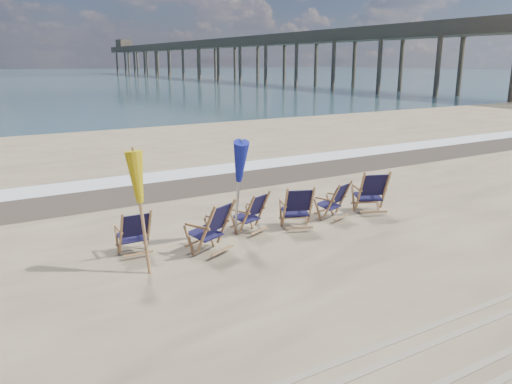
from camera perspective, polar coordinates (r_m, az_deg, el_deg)
surf_foam at (r=15.69m, az=-11.52°, el=1.70°), size 200.00×1.40×0.01m
wet_sand_strip at (r=14.32m, az=-9.50°, el=0.54°), size 200.00×2.60×0.00m
tire_tracks at (r=6.95m, az=22.65°, el=-16.35°), size 80.00×1.30×0.01m
beach_chair_0 at (r=9.36m, az=-12.13°, el=-4.35°), size 0.60×0.67×0.91m
beach_chair_1 at (r=9.36m, az=-3.41°, el=-3.62°), size 0.92×0.96×1.04m
beach_chair_2 at (r=10.41m, az=0.77°, el=-2.07°), size 0.77×0.81×0.91m
beach_chair_3 at (r=10.50m, az=6.31°, el=-1.75°), size 0.85×0.90×1.00m
beach_chair_4 at (r=11.46m, az=9.99°, el=-0.74°), size 0.75×0.80×0.90m
beach_chair_5 at (r=11.89m, az=14.54°, el=0.02°), size 0.93×0.98×1.08m
umbrella_yellow at (r=8.26m, az=-13.08°, el=0.89°), size 0.30×0.30×2.06m
umbrella_blue at (r=9.70m, az=-2.12°, el=3.62°), size 0.30×0.30×2.12m
fishing_pier at (r=90.97m, az=-2.78°, el=15.47°), size 4.40×140.00×9.30m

